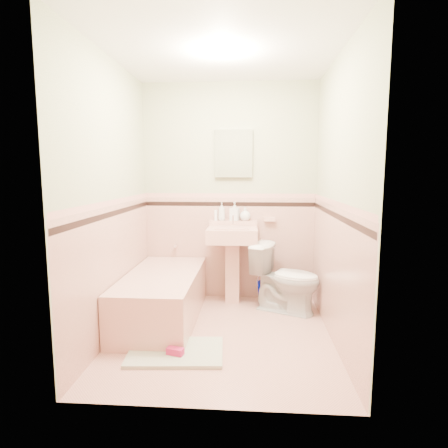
# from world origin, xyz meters

# --- Properties ---
(floor) EXTENTS (2.20, 2.20, 0.00)m
(floor) POSITION_xyz_m (0.00, 0.00, 0.00)
(floor) COLOR #D79E8D
(floor) RESTS_ON ground
(ceiling) EXTENTS (2.20, 2.20, 0.00)m
(ceiling) POSITION_xyz_m (0.00, 0.00, 2.50)
(ceiling) COLOR white
(ceiling) RESTS_ON ground
(wall_back) EXTENTS (2.50, 0.00, 2.50)m
(wall_back) POSITION_xyz_m (0.00, 1.10, 1.25)
(wall_back) COLOR beige
(wall_back) RESTS_ON ground
(wall_front) EXTENTS (2.50, 0.00, 2.50)m
(wall_front) POSITION_xyz_m (0.00, -1.10, 1.25)
(wall_front) COLOR beige
(wall_front) RESTS_ON ground
(wall_left) EXTENTS (0.00, 2.50, 2.50)m
(wall_left) POSITION_xyz_m (-1.00, 0.00, 1.25)
(wall_left) COLOR beige
(wall_left) RESTS_ON ground
(wall_right) EXTENTS (0.00, 2.50, 2.50)m
(wall_right) POSITION_xyz_m (1.00, 0.00, 1.25)
(wall_right) COLOR beige
(wall_right) RESTS_ON ground
(wainscot_back) EXTENTS (2.00, 0.00, 2.00)m
(wainscot_back) POSITION_xyz_m (0.00, 1.09, 0.60)
(wainscot_back) COLOR #DAA392
(wainscot_back) RESTS_ON ground
(wainscot_front) EXTENTS (2.00, 0.00, 2.00)m
(wainscot_front) POSITION_xyz_m (0.00, -1.09, 0.60)
(wainscot_front) COLOR #DAA392
(wainscot_front) RESTS_ON ground
(wainscot_left) EXTENTS (0.00, 2.20, 2.20)m
(wainscot_left) POSITION_xyz_m (-0.99, 0.00, 0.60)
(wainscot_left) COLOR #DAA392
(wainscot_left) RESTS_ON ground
(wainscot_right) EXTENTS (0.00, 2.20, 2.20)m
(wainscot_right) POSITION_xyz_m (0.99, 0.00, 0.60)
(wainscot_right) COLOR #DAA392
(wainscot_right) RESTS_ON ground
(accent_back) EXTENTS (2.00, 0.00, 2.00)m
(accent_back) POSITION_xyz_m (0.00, 1.08, 1.12)
(accent_back) COLOR black
(accent_back) RESTS_ON ground
(accent_front) EXTENTS (2.00, 0.00, 2.00)m
(accent_front) POSITION_xyz_m (0.00, -1.08, 1.12)
(accent_front) COLOR black
(accent_front) RESTS_ON ground
(accent_left) EXTENTS (0.00, 2.20, 2.20)m
(accent_left) POSITION_xyz_m (-0.98, 0.00, 1.12)
(accent_left) COLOR black
(accent_left) RESTS_ON ground
(accent_right) EXTENTS (0.00, 2.20, 2.20)m
(accent_right) POSITION_xyz_m (0.98, 0.00, 1.12)
(accent_right) COLOR black
(accent_right) RESTS_ON ground
(cap_back) EXTENTS (2.00, 0.00, 2.00)m
(cap_back) POSITION_xyz_m (0.00, 1.08, 1.22)
(cap_back) COLOR #D79689
(cap_back) RESTS_ON ground
(cap_front) EXTENTS (2.00, 0.00, 2.00)m
(cap_front) POSITION_xyz_m (0.00, -1.08, 1.22)
(cap_front) COLOR #D79689
(cap_front) RESTS_ON ground
(cap_left) EXTENTS (0.00, 2.20, 2.20)m
(cap_left) POSITION_xyz_m (-0.98, 0.00, 1.22)
(cap_left) COLOR #D79689
(cap_left) RESTS_ON ground
(cap_right) EXTENTS (0.00, 2.20, 2.20)m
(cap_right) POSITION_xyz_m (0.98, 0.00, 1.22)
(cap_right) COLOR #D79689
(cap_right) RESTS_ON ground
(bathtub) EXTENTS (0.70, 1.50, 0.45)m
(bathtub) POSITION_xyz_m (-0.63, 0.33, 0.23)
(bathtub) COLOR #D29D8D
(bathtub) RESTS_ON floor
(tub_faucet) EXTENTS (0.04, 0.12, 0.04)m
(tub_faucet) POSITION_xyz_m (-0.63, 1.05, 0.63)
(tub_faucet) COLOR silver
(tub_faucet) RESTS_ON wall_back
(sink) EXTENTS (0.56, 0.48, 0.87)m
(sink) POSITION_xyz_m (0.05, 0.86, 0.44)
(sink) COLOR #D29D8D
(sink) RESTS_ON floor
(sink_faucet) EXTENTS (0.02, 0.02, 0.10)m
(sink_faucet) POSITION_xyz_m (0.05, 1.00, 0.95)
(sink_faucet) COLOR silver
(sink_faucet) RESTS_ON sink
(medicine_cabinet) EXTENTS (0.43, 0.04, 0.54)m
(medicine_cabinet) POSITION_xyz_m (0.05, 1.07, 1.70)
(medicine_cabinet) COLOR white
(medicine_cabinet) RESTS_ON wall_back
(soap_dish) EXTENTS (0.13, 0.08, 0.04)m
(soap_dish) POSITION_xyz_m (0.47, 1.06, 0.95)
(soap_dish) COLOR #D29D8D
(soap_dish) RESTS_ON wall_back
(soap_bottle_left) EXTENTS (0.09, 0.09, 0.21)m
(soap_bottle_left) POSITION_xyz_m (-0.08, 1.04, 1.04)
(soap_bottle_left) COLOR #B2B2B2
(soap_bottle_left) RESTS_ON sink
(soap_bottle_mid) EXTENTS (0.12, 0.12, 0.22)m
(soap_bottle_mid) POSITION_xyz_m (0.07, 1.04, 1.04)
(soap_bottle_mid) COLOR #B2B2B2
(soap_bottle_mid) RESTS_ON sink
(soap_bottle_right) EXTENTS (0.12, 0.12, 0.16)m
(soap_bottle_right) POSITION_xyz_m (0.19, 1.04, 1.01)
(soap_bottle_right) COLOR #B2B2B2
(soap_bottle_right) RESTS_ON sink
(tube) EXTENTS (0.04, 0.04, 0.12)m
(tube) POSITION_xyz_m (-0.15, 1.04, 0.99)
(tube) COLOR white
(tube) RESTS_ON sink
(toilet) EXTENTS (0.82, 0.66, 0.73)m
(toilet) POSITION_xyz_m (0.64, 0.66, 0.36)
(toilet) COLOR white
(toilet) RESTS_ON floor
(bucket) EXTENTS (0.25, 0.25, 0.25)m
(bucket) POSITION_xyz_m (0.46, 0.89, 0.12)
(bucket) COLOR #0010BF
(bucket) RESTS_ON floor
(bath_mat) EXTENTS (0.81, 0.57, 0.03)m
(bath_mat) POSITION_xyz_m (-0.35, -0.39, 0.02)
(bath_mat) COLOR #A0AD90
(bath_mat) RESTS_ON floor
(shoe) EXTENTS (0.15, 0.10, 0.05)m
(shoe) POSITION_xyz_m (-0.34, -0.46, 0.06)
(shoe) COLOR #BF1E59
(shoe) RESTS_ON bath_mat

